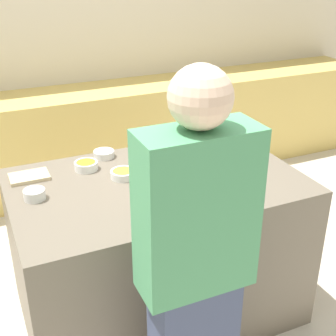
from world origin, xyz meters
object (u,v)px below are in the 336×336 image
Objects in this scene: candy_bowl_beside_tree at (104,154)px; cookbook at (29,177)px; baking_tray at (183,178)px; candy_bowl_front_corner at (86,165)px; decorative_tree at (200,122)px; person at (195,272)px; candy_bowl_behind_tray at (123,174)px; candy_bowl_near_tray_right at (34,194)px; candy_bowl_center_rear at (240,144)px; gingerbread_house at (183,157)px; candy_bowl_far_right at (225,158)px.

candy_bowl_beside_tree reaches higher than cookbook.
cookbook reaches higher than baking_tray.
candy_bowl_front_corner is 0.32m from cookbook.
person is (-0.57, -1.05, -0.20)m from decorative_tree.
candy_bowl_behind_tray is at bearing -163.25° from decorative_tree.
candy_bowl_behind_tray is at bearing 5.77° from candy_bowl_near_tray_right.
candy_bowl_near_tray_right is (-1.29, -0.14, 0.00)m from candy_bowl_center_rear.
cookbook is (-0.47, 0.20, -0.01)m from candy_bowl_behind_tray.
candy_bowl_near_tray_right reaches higher than candy_bowl_center_rear.
gingerbread_house is 2.35× the size of candy_bowl_behind_tray.
candy_bowl_front_corner is at bearing 143.47° from baking_tray.
candy_bowl_front_corner is 0.63× the size of cookbook.
person is (-0.30, -0.73, -0.01)m from baking_tray.
person is at bearing -118.48° from decorative_tree.
candy_bowl_beside_tree is at bearing 12.96° from cookbook.
candy_bowl_center_rear is at bearing -5.41° from candy_bowl_front_corner.
baking_tray is 0.24× the size of person.
gingerbread_house is at bearing -56.10° from candy_bowl_beside_tree.
candy_bowl_far_right is at bearing 17.48° from gingerbread_house.
candy_bowl_near_tray_right reaches higher than baking_tray.
candy_bowl_front_corner is at bearing 131.04° from candy_bowl_behind_tray.
cookbook is at bearing 155.34° from baking_tray.
cookbook is at bearing -167.04° from candy_bowl_beside_tree.
baking_tray is 2.94× the size of candy_bowl_far_right.
candy_bowl_behind_tray is at bearing 175.47° from candy_bowl_far_right.
candy_bowl_behind_tray reaches higher than cookbook.
decorative_tree is at bearing 61.52° from person.
candy_bowl_beside_tree is 0.59× the size of cookbook.
person is (0.15, -1.06, -0.04)m from candy_bowl_front_corner.
cookbook is at bearing 113.18° from person.
gingerbread_house is 2.66× the size of candy_bowl_center_rear.
candy_bowl_beside_tree is at bearing 37.06° from candy_bowl_near_tray_right.
candy_bowl_behind_tray is 0.31m from candy_bowl_beside_tree.
gingerbread_house is 3.01× the size of candy_bowl_near_tray_right.
candy_bowl_front_corner is (-0.96, 0.09, -0.00)m from candy_bowl_center_rear.
gingerbread_house is 0.58m from candy_bowl_center_rear.
cookbook is (-0.46, -0.11, -0.01)m from candy_bowl_beside_tree.
candy_bowl_near_tray_right is at bearing 172.58° from gingerbread_house.
decorative_tree is 0.74m from candy_bowl_front_corner.
gingerbread_house reaches higher than candy_bowl_beside_tree.
decorative_tree reaches higher than candy_bowl_front_corner.
baking_tray is 0.79m from person.
candy_bowl_far_right is 0.72m from candy_bowl_beside_tree.
candy_bowl_center_rear reaches higher than candy_bowl_beside_tree.
person is (0.46, -1.08, -0.02)m from cookbook.
cookbook is at bearing 167.10° from candy_bowl_far_right.
gingerbread_house is at bearing -130.14° from decorative_tree.
candy_bowl_center_rear is (0.19, 0.14, 0.00)m from candy_bowl_far_right.
decorative_tree is at bearing 162.47° from candy_bowl_center_rear.
candy_bowl_front_corner is at bearing -139.14° from candy_bowl_beside_tree.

